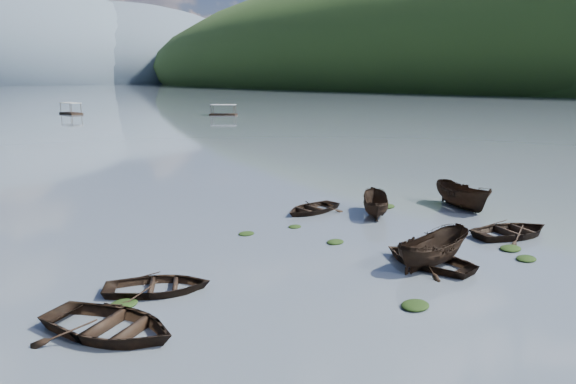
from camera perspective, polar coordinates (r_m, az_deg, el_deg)
ground_plane at (r=22.43m, az=19.81°, el=-10.26°), size 2400.00×2400.00×0.00m
right_hill_far at (r=530.69m, az=26.16°, el=10.40°), size 520.00×1200.00×190.00m
haze_mtn_c at (r=924.14m, az=-29.24°, el=10.48°), size 520.00×520.00×260.00m
haze_mtn_d at (r=971.24m, az=-18.57°, el=11.43°), size 520.00×520.00×220.00m
rowboat_0 at (r=18.88m, az=-19.18°, el=-14.66°), size 5.54×6.11×1.04m
rowboat_2 at (r=24.76m, az=15.70°, el=-7.80°), size 4.60×1.76×1.77m
rowboat_3 at (r=24.75m, az=15.23°, el=-7.77°), size 3.51×4.67×0.92m
rowboat_4 at (r=30.60m, az=23.67°, el=-4.49°), size 5.49×4.60×0.98m
rowboat_5 at (r=35.82m, az=18.76°, el=-1.70°), size 3.42×5.34×1.93m
rowboat_6 at (r=21.68m, az=-14.23°, el=-10.68°), size 5.14×4.68×0.87m
rowboat_7 at (r=33.01m, az=2.67°, el=-2.22°), size 4.44×3.38×0.86m
rowboat_8 at (r=32.71m, az=9.61°, el=-2.53°), size 4.00×4.02×1.59m
weed_clump_0 at (r=20.32m, az=13.94°, el=-12.30°), size 1.17×0.96×0.26m
weed_clump_1 at (r=27.01m, az=5.28°, el=-5.65°), size 0.97×0.78×0.21m
weed_clump_2 at (r=26.96m, az=24.94°, el=-6.84°), size 1.07×0.85×0.23m
weed_clump_3 at (r=29.65m, az=0.76°, el=-3.93°), size 0.80×0.68×0.18m
weed_clump_4 at (r=28.17m, az=23.48°, el=-5.90°), size 1.19×0.95×0.25m
weed_clump_5 at (r=20.82m, az=-17.82°, el=-11.92°), size 1.09×0.88×0.23m
weed_clump_6 at (r=28.42m, az=-4.64°, el=-4.70°), size 0.92×0.77×0.19m
weed_clump_7 at (r=34.73m, az=10.89°, el=-1.69°), size 1.21×0.97×0.26m
pontoon_centre at (r=133.23m, az=-22.94°, el=7.97°), size 3.73×7.11×2.60m
pontoon_right at (r=120.37m, az=-7.18°, el=8.46°), size 6.09×6.12×2.34m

